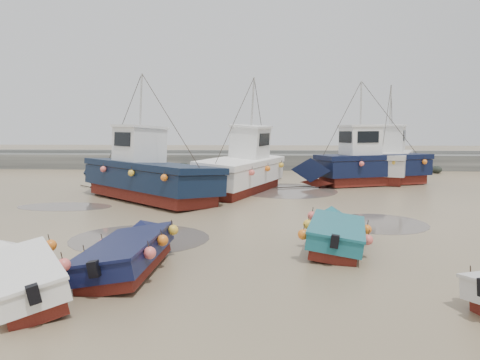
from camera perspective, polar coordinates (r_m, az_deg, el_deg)
The scene contains 14 objects.
ground at distance 16.36m, azimuth -1.09°, elevation -6.51°, with size 120.00×120.00×0.00m, color #9C8563.
seawall at distance 38.00m, azimuth 1.10°, elevation 2.29°, with size 60.00×4.92×1.50m.
puddle_a at distance 16.00m, azimuth -12.11°, elevation -6.98°, with size 4.64×4.64×0.01m, color #5A5048.
puddle_b at distance 18.66m, azimuth 16.49°, elevation -5.08°, with size 3.71×3.71×0.01m, color #5A5048.
puddle_c at distance 22.77m, azimuth -20.61°, elevation -3.06°, with size 4.33×4.33×0.01m, color #5A5048.
puddle_d at distance 26.39m, azimuth 5.80°, elevation -1.28°, with size 5.58×5.58×0.01m, color #5A5048.
dinghy_0 at distance 11.79m, azimuth -24.47°, elevation -9.86°, with size 3.71×5.25×1.43m.
dinghy_1 at distance 12.78m, azimuth -12.90°, elevation -8.09°, with size 2.31×6.12×1.43m.
dinghy_2 at distance 14.81m, azimuth 11.50°, elevation -5.92°, with size 2.50×5.65×1.43m.
cabin_boat_0 at distance 23.80m, azimuth -11.86°, elevation 0.83°, with size 9.32×8.57×6.22m.
cabin_boat_1 at distance 25.91m, azimuth 0.63°, elevation 1.58°, with size 5.26×9.79×6.22m.
cabin_boat_2 at distance 29.41m, azimuth 14.93°, elevation 2.01°, with size 9.85×4.99×6.22m.
cabin_boat_3 at distance 32.70m, azimuth 17.60°, elevation 2.44°, with size 5.34×9.46×6.22m.
person at distance 23.80m, azimuth -7.20°, elevation -2.24°, with size 0.64×0.42×1.76m, color #171C31.
Camera 1 is at (1.02, -15.86, 3.88)m, focal length 35.00 mm.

